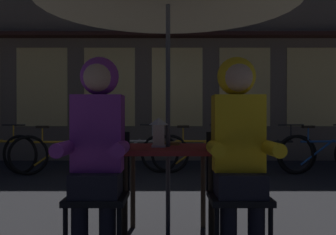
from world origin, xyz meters
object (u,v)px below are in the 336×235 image
lantern (159,132)px  person_right_hooded (238,136)px  bicycle_fourth (200,153)px  chair_left (99,187)px  bicycle_third (130,152)px  cafe_table (168,159)px  book (169,143)px  bicycle_second (60,154)px  bicycle_furthest (324,153)px  chair_right (237,187)px  bicycle_fifth (268,153)px  person_left_hooded (98,136)px

lantern → person_right_hooded: size_ratio=0.17×
person_right_hooded → bicycle_fourth: (0.06, 3.81, -0.50)m
lantern → chair_left: 0.65m
bicycle_third → bicycle_fourth: size_ratio=1.00×
cafe_table → person_right_hooded: size_ratio=0.53×
person_right_hooded → bicycle_fourth: size_ratio=0.83×
lantern → book: 0.26m
lantern → bicycle_second: 3.71m
bicycle_furthest → book: (-2.63, -3.12, 0.41)m
bicycle_second → bicycle_fourth: 2.35m
person_right_hooded → chair_right: bearing=90.0°
bicycle_third → bicycle_fifth: (2.34, -0.17, 0.00)m
chair_right → bicycle_third: bearing=106.6°
bicycle_fourth → bicycle_furthest: (2.10, -0.08, 0.00)m
bicycle_fourth → bicycle_second: bearing=-175.9°
cafe_table → bicycle_fifth: size_ratio=0.44×
person_left_hooded → bicycle_third: size_ratio=0.83×
bicycle_furthest → book: bicycle_furthest is taller
chair_left → bicycle_furthest: size_ratio=0.52×
person_right_hooded → book: bearing=127.5°
cafe_table → bicycle_second: size_ratio=0.44×
bicycle_fifth → book: size_ratio=8.39×
cafe_table → bicycle_fifth: 3.68m
bicycle_fourth → chair_left: bearing=-105.2°
bicycle_fifth → bicycle_furthest: same height
person_left_hooded → bicycle_fourth: person_left_hooded is taller
lantern → bicycle_fourth: bearing=79.8°
lantern → bicycle_second: lantern is taller
bicycle_fourth → bicycle_fifth: size_ratio=1.00×
chair_right → bicycle_fifth: (1.20, 3.63, -0.14)m
lantern → chair_right: bearing=-31.7°
bicycle_second → bicycle_fourth: (2.34, 0.17, 0.00)m
person_left_hooded → bicycle_furthest: size_ratio=0.84×
lantern → bicycle_fourth: size_ratio=0.14×
person_left_hooded → bicycle_second: bearing=109.9°
book → person_left_hooded: bearing=-125.5°
bicycle_furthest → cafe_table: bearing=-128.6°
lantern → bicycle_fifth: size_ratio=0.14×
bicycle_third → person_left_hooded: bearing=-87.4°
cafe_table → chair_left: (-0.48, -0.37, -0.15)m
lantern → bicycle_second: bearing=118.0°
bicycle_fourth → bicycle_fifth: (1.14, -0.13, 0.00)m
bicycle_fifth → person_right_hooded: bearing=-108.1°
cafe_table → chair_left: 0.62m
cafe_table → chair_right: chair_right is taller
cafe_table → book: bearing=88.6°
chair_left → bicycle_second: (-1.32, 3.59, -0.14)m
bicycle_fourth → bicycle_fifth: 1.15m
bicycle_fifth → cafe_table: bearing=-117.3°
person_right_hooded → bicycle_furthest: bearing=60.0°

